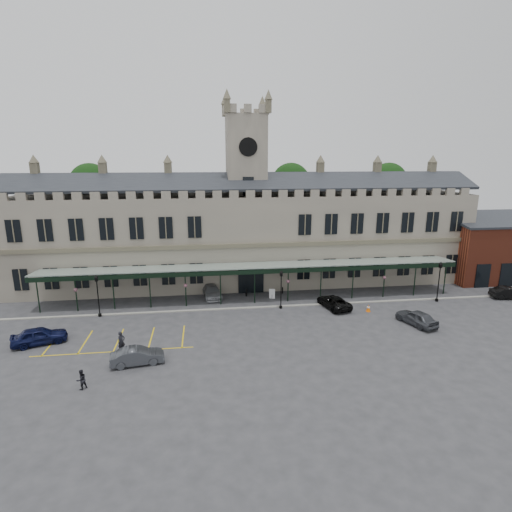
{
  "coord_description": "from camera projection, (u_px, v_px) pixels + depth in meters",
  "views": [
    {
      "loc": [
        -5.68,
        -37.02,
        16.65
      ],
      "look_at": [
        0.0,
        6.0,
        6.0
      ],
      "focal_mm": 28.0,
      "sensor_mm": 36.0,
      "label": 1
    }
  ],
  "objects": [
    {
      "name": "tree_behind_mid",
      "position": [
        291.0,
        183.0,
        62.37
      ],
      "size": [
        6.0,
        6.0,
        16.0
      ],
      "color": "#332314",
      "rests_on": "ground"
    },
    {
      "name": "kerb",
      "position": [
        257.0,
        307.0,
        45.61
      ],
      "size": [
        60.0,
        0.4,
        0.12
      ],
      "primitive_type": "cube",
      "color": "gray",
      "rests_on": "ground"
    },
    {
      "name": "car_left_b",
      "position": [
        137.0,
        356.0,
        33.04
      ],
      "size": [
        4.52,
        2.16,
        1.43
      ],
      "primitive_type": "imported",
      "rotation": [
        0.0,
        0.0,
        1.72
      ],
      "color": "#393C41",
      "rests_on": "ground"
    },
    {
      "name": "sign_board",
      "position": [
        272.0,
        294.0,
        48.57
      ],
      "size": [
        0.69,
        0.27,
        1.21
      ],
      "rotation": [
        0.0,
        0.0,
        -0.32
      ],
      "color": "black",
      "rests_on": "ground"
    },
    {
      "name": "parking_markings",
      "position": [
        118.0,
        342.0,
        37.11
      ],
      "size": [
        16.0,
        6.0,
        0.01
      ],
      "primitive_type": null,
      "color": "gold",
      "rests_on": "ground"
    },
    {
      "name": "traffic_cone",
      "position": [
        368.0,
        308.0,
        44.48
      ],
      "size": [
        0.49,
        0.49,
        0.78
      ],
      "rotation": [
        0.0,
        0.0,
        0.26
      ],
      "color": "#E95D07",
      "rests_on": "ground"
    },
    {
      "name": "car_left_a",
      "position": [
        39.0,
        336.0,
        36.61
      ],
      "size": [
        5.06,
        3.31,
        1.6
      ],
      "primitive_type": "imported",
      "rotation": [
        0.0,
        0.0,
        1.9
      ],
      "color": "#0B1033",
      "rests_on": "ground"
    },
    {
      "name": "person_a",
      "position": [
        121.0,
        342.0,
        35.03
      ],
      "size": [
        0.82,
        0.82,
        1.92
      ],
      "primitive_type": "imported",
      "rotation": [
        0.0,
        0.0,
        0.79
      ],
      "color": "black",
      "rests_on": "ground"
    },
    {
      "name": "car_taxi",
      "position": [
        212.0,
        291.0,
        49.16
      ],
      "size": [
        2.63,
        5.15,
        1.43
      ],
      "primitive_type": "imported",
      "rotation": [
        0.0,
        0.0,
        0.13
      ],
      "color": "#919398",
      "rests_on": "ground"
    },
    {
      "name": "brick_annex",
      "position": [
        489.0,
        249.0,
        56.15
      ],
      "size": [
        12.4,
        8.36,
        9.23
      ],
      "color": "maroon",
      "rests_on": "ground"
    },
    {
      "name": "canopy",
      "position": [
        254.0,
        283.0,
        46.95
      ],
      "size": [
        50.0,
        4.1,
        4.3
      ],
      "color": "#8C9E93",
      "rests_on": "ground"
    },
    {
      "name": "person_b",
      "position": [
        81.0,
        380.0,
        29.41
      ],
      "size": [
        0.95,
        0.95,
        1.55
      ],
      "primitive_type": "imported",
      "rotation": [
        0.0,
        0.0,
        3.9
      ],
      "color": "black",
      "rests_on": "ground"
    },
    {
      "name": "car_right_b",
      "position": [
        510.0,
        293.0,
        48.5
      ],
      "size": [
        4.6,
        2.28,
        1.45
      ],
      "primitive_type": "imported",
      "rotation": [
        0.0,
        0.0,
        1.4
      ],
      "color": "black",
      "rests_on": "ground"
    },
    {
      "name": "bollard_right",
      "position": [
        282.0,
        290.0,
        50.35
      ],
      "size": [
        0.15,
        0.15,
        0.85
      ],
      "primitive_type": "cylinder",
      "color": "black",
      "rests_on": "ground"
    },
    {
      "name": "clock_tower",
      "position": [
        246.0,
        186.0,
        52.61
      ],
      "size": [
        5.6,
        5.6,
        24.8
      ],
      "color": "slate",
      "rests_on": "ground"
    },
    {
      "name": "bollard_left",
      "position": [
        246.0,
        293.0,
        49.37
      ],
      "size": [
        0.17,
        0.17,
        0.97
      ],
      "primitive_type": "cylinder",
      "color": "black",
      "rests_on": "ground"
    },
    {
      "name": "car_van",
      "position": [
        334.0,
        302.0,
        45.58
      ],
      "size": [
        3.36,
        5.29,
        1.36
      ],
      "primitive_type": "imported",
      "rotation": [
        0.0,
        0.0,
        3.38
      ],
      "color": "black",
      "rests_on": "ground"
    },
    {
      "name": "tree_behind_left",
      "position": [
        91.0,
        185.0,
        58.55
      ],
      "size": [
        6.0,
        6.0,
        16.0
      ],
      "color": "#332314",
      "rests_on": "ground"
    },
    {
      "name": "station_building",
      "position": [
        246.0,
        235.0,
        54.11
      ],
      "size": [
        60.0,
        10.36,
        17.3
      ],
      "color": "slate",
      "rests_on": "ground"
    },
    {
      "name": "car_right_a",
      "position": [
        417.0,
        318.0,
        40.88
      ],
      "size": [
        3.19,
        4.88,
        1.54
      ],
      "primitive_type": "imported",
      "rotation": [
        0.0,
        0.0,
        3.47
      ],
      "color": "#393C41",
      "rests_on": "ground"
    },
    {
      "name": "lamp_post_right",
      "position": [
        439.0,
        278.0,
        47.06
      ],
      "size": [
        0.46,
        0.46,
        4.91
      ],
      "color": "black",
      "rests_on": "ground"
    },
    {
      "name": "lamp_post_mid",
      "position": [
        281.0,
        286.0,
        44.89
      ],
      "size": [
        0.43,
        0.43,
        4.52
      ],
      "color": "black",
      "rests_on": "ground"
    },
    {
      "name": "tree_behind_right",
      "position": [
        388.0,
        183.0,
        64.4
      ],
      "size": [
        6.0,
        6.0,
        16.0
      ],
      "color": "#332314",
      "rests_on": "ground"
    },
    {
      "name": "ground",
      "position": [
        264.0,
        328.0,
        40.33
      ],
      "size": [
        140.0,
        140.0,
        0.0
      ],
      "primitive_type": "plane",
      "color": "#2F2F32"
    },
    {
      "name": "lamp_post_left",
      "position": [
        98.0,
        292.0,
        42.53
      ],
      "size": [
        0.44,
        0.44,
        4.7
      ],
      "color": "black",
      "rests_on": "ground"
    }
  ]
}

